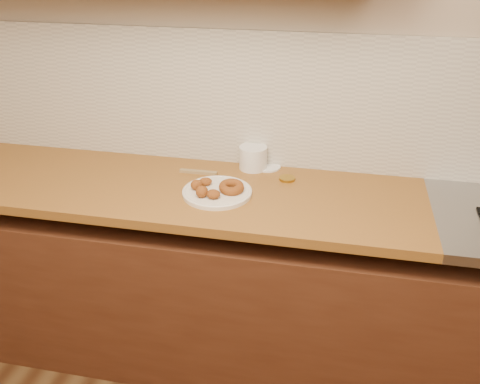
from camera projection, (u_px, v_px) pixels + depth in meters
name	position (u px, v px, depth m)	size (l,w,h in m)	color
wall_back	(316.00, 69.00, 2.12)	(4.00, 0.02, 2.70)	tan
base_cabinet	(297.00, 298.00, 2.29)	(3.60, 0.60, 0.77)	#4F2918
butcher_block	(152.00, 188.00, 2.18)	(2.30, 0.62, 0.04)	brown
backsplash	(314.00, 104.00, 2.18)	(3.60, 0.02, 0.60)	beige
donut_plate	(217.00, 192.00, 2.08)	(0.29, 0.29, 0.02)	silver
ring_donut	(231.00, 187.00, 2.07)	(0.10, 0.10, 0.04)	brown
fried_dough_chunks	(204.00, 188.00, 2.05)	(0.15, 0.17, 0.05)	brown
plastic_tub	(253.00, 158.00, 2.29)	(0.13, 0.13, 0.10)	white
tub_lid	(267.00, 167.00, 2.32)	(0.12, 0.12, 0.01)	white
brass_jar_lid	(287.00, 179.00, 2.20)	(0.07, 0.07, 0.01)	#A27D24
wooden_utensil	(198.00, 172.00, 2.26)	(0.17, 0.02, 0.01)	olive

